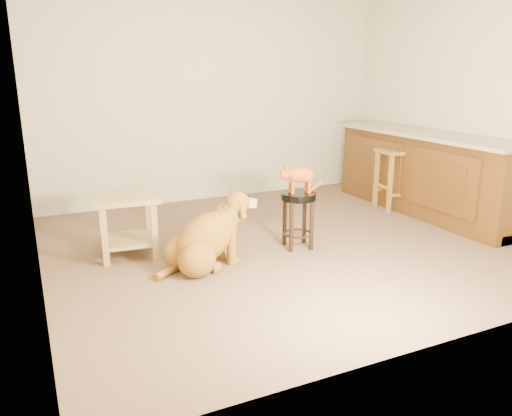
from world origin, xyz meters
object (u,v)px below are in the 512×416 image
side_table (127,216)px  golden_retriever (206,240)px  tabby_kitten (298,176)px  wood_stool (395,179)px  padded_stool (298,209)px

side_table → golden_retriever: (0.54, -0.56, -0.13)m
golden_retriever → tabby_kitten: bearing=-7.5°
side_table → golden_retriever: size_ratio=0.59×
wood_stool → side_table: 3.19m
wood_stool → golden_retriever: 2.76m
side_table → tabby_kitten: (1.47, -0.46, 0.32)m
side_table → tabby_kitten: bearing=-17.3°
wood_stool → golden_retriever: wood_stool is taller
golden_retriever → wood_stool: bearing=2.5°
padded_stool → tabby_kitten: tabby_kitten is taller
wood_stool → golden_retriever: bearing=-163.8°
tabby_kitten → golden_retriever: bearing=-163.2°
tabby_kitten → side_table: bearing=173.3°
golden_retriever → tabby_kitten: 1.04m
side_table → golden_retriever: 0.79m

